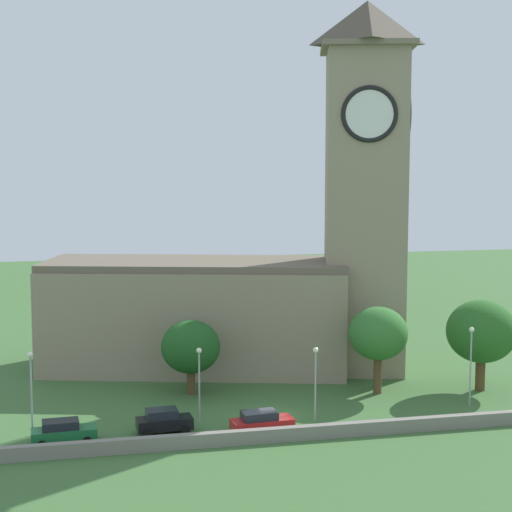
% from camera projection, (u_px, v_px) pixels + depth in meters
% --- Properties ---
extents(ground_plane, '(200.00, 200.00, 0.00)m').
position_uv_depth(ground_plane, '(237.00, 372.00, 81.90)').
color(ground_plane, '#3D6633').
extents(church, '(37.35, 19.23, 35.94)m').
position_uv_depth(church, '(256.00, 269.00, 82.13)').
color(church, gray).
rests_on(church, ground).
extents(quay_barrier, '(44.30, 0.70, 1.05)m').
position_uv_depth(quay_barrier, '(291.00, 434.00, 61.52)').
color(quay_barrier, gray).
rests_on(quay_barrier, ground).
extents(car_green, '(4.82, 2.30, 1.74)m').
position_uv_depth(car_green, '(63.00, 431.00, 60.91)').
color(car_green, '#1E6B38').
rests_on(car_green, ground).
extents(car_black, '(4.32, 2.28, 1.88)m').
position_uv_depth(car_black, '(164.00, 421.00, 63.19)').
color(car_black, black).
rests_on(car_black, ground).
extents(car_red, '(4.89, 2.45, 1.70)m').
position_uv_depth(car_red, '(261.00, 422.00, 63.26)').
color(car_red, red).
rests_on(car_red, ground).
extents(streetlamp_west_end, '(0.44, 0.44, 6.48)m').
position_uv_depth(streetlamp_west_end, '(31.00, 379.00, 62.15)').
color(streetlamp_west_end, '#9EA0A5').
rests_on(streetlamp_west_end, ground).
extents(streetlamp_west_mid, '(0.44, 0.44, 6.09)m').
position_uv_depth(streetlamp_west_mid, '(199.00, 372.00, 65.27)').
color(streetlamp_west_mid, '#9EA0A5').
rests_on(streetlamp_west_mid, ground).
extents(streetlamp_central, '(0.44, 0.44, 5.95)m').
position_uv_depth(streetlamp_central, '(315.00, 370.00, 66.04)').
color(streetlamp_central, '#9EA0A5').
rests_on(streetlamp_central, ground).
extents(streetlamp_east_mid, '(0.44, 0.44, 6.80)m').
position_uv_depth(streetlamp_east_mid, '(471.00, 353.00, 69.90)').
color(streetlamp_east_mid, '#9EA0A5').
rests_on(streetlamp_east_mid, ground).
extents(tree_by_tower, '(5.28, 5.28, 6.67)m').
position_uv_depth(tree_by_tower, '(191.00, 347.00, 73.56)').
color(tree_by_tower, brown).
rests_on(tree_by_tower, ground).
extents(tree_churchyard, '(5.29, 5.29, 7.85)m').
position_uv_depth(tree_churchyard, '(378.00, 334.00, 73.60)').
color(tree_churchyard, brown).
rests_on(tree_churchyard, ground).
extents(tree_riverside_west, '(6.32, 6.32, 8.30)m').
position_uv_depth(tree_riverside_west, '(482.00, 332.00, 74.58)').
color(tree_riverside_west, brown).
rests_on(tree_riverside_west, ground).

